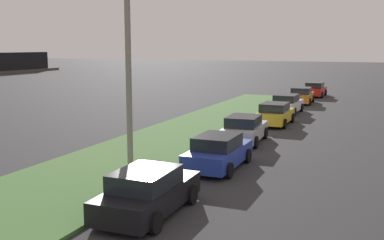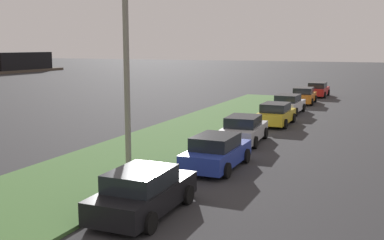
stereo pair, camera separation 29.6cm
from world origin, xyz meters
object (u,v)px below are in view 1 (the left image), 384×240
at_px(parked_car_white, 286,104).
at_px(streetlight, 137,66).
at_px(parked_car_red, 315,89).
at_px(parked_car_silver, 244,129).
at_px(parked_car_yellow, 275,114).
at_px(parked_car_orange, 301,96).
at_px(parked_car_blue, 218,152).
at_px(parked_car_black, 148,192).

xyz_separation_m(parked_car_white, streetlight, (-19.48, 2.24, 3.67)).
distance_m(parked_car_white, streetlight, 19.95).
bearing_deg(parked_car_red, parked_car_silver, -179.79).
height_order(parked_car_yellow, streetlight, streetlight).
height_order(parked_car_orange, streetlight, streetlight).
bearing_deg(parked_car_silver, parked_car_yellow, -5.74).
relative_size(parked_car_yellow, streetlight, 0.57).
bearing_deg(parked_car_yellow, streetlight, 169.06).
bearing_deg(parked_car_red, parked_car_blue, -178.75).
bearing_deg(parked_car_red, parked_car_white, 179.39).
xyz_separation_m(parked_car_blue, parked_car_white, (17.67, 0.64, 0.00)).
height_order(parked_car_white, parked_car_orange, same).
xyz_separation_m(parked_car_black, streetlight, (4.28, 2.71, 3.67)).
relative_size(parked_car_silver, parked_car_orange, 1.01).
height_order(parked_car_blue, parked_car_orange, same).
bearing_deg(streetlight, parked_car_black, -147.64).
distance_m(parked_car_black, parked_car_white, 23.77).
xyz_separation_m(parked_car_black, parked_car_silver, (11.75, 0.36, 0.00)).
xyz_separation_m(parked_car_blue, streetlight, (-1.81, 2.88, 3.67)).
distance_m(parked_car_black, streetlight, 6.26).
relative_size(parked_car_red, streetlight, 0.58).
xyz_separation_m(parked_car_blue, parked_car_orange, (24.37, 0.63, 0.00)).
xyz_separation_m(parked_car_silver, parked_car_yellow, (6.32, -0.27, 0.00)).
distance_m(parked_car_red, streetlight, 33.04).
height_order(parked_car_black, parked_car_white, same).
distance_m(parked_car_black, parked_car_red, 37.02).
xyz_separation_m(parked_car_silver, streetlight, (-7.47, 2.35, 3.67)).
bearing_deg(parked_car_yellow, parked_car_silver, 177.38).
distance_m(parked_car_silver, parked_car_red, 25.27).
xyz_separation_m(parked_car_orange, parked_car_red, (6.56, -0.28, 0.00)).
bearing_deg(parked_car_red, parked_car_yellow, -179.12).
relative_size(parked_car_yellow, parked_car_white, 0.99).
relative_size(parked_car_black, streetlight, 0.58).
bearing_deg(streetlight, parked_car_silver, -17.45).
xyz_separation_m(parked_car_white, parked_car_red, (13.26, -0.28, 0.00)).
bearing_deg(parked_car_white, parked_car_silver, -177.73).
distance_m(parked_car_silver, parked_car_yellow, 6.33).
xyz_separation_m(parked_car_black, parked_car_red, (37.02, 0.19, 0.00)).
height_order(parked_car_black, parked_car_silver, same).
height_order(parked_car_black, streetlight, streetlight).
height_order(parked_car_yellow, parked_car_red, same).
distance_m(parked_car_orange, parked_car_red, 6.56).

